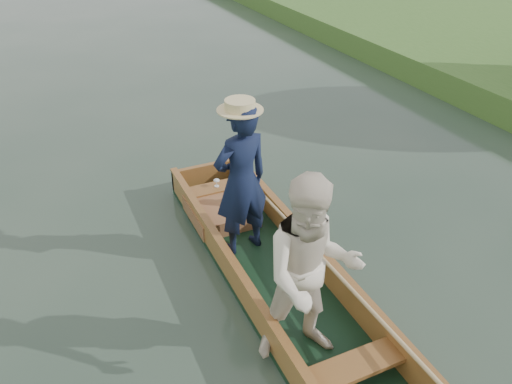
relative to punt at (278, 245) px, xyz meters
name	(u,v)px	position (x,y,z in m)	size (l,w,h in m)	color
ground	(277,283)	(0.13, 0.25, -0.79)	(120.00, 120.00, 0.00)	#283D30
trees_far	(148,18)	(-0.35, 3.48, 1.68)	(21.24, 7.25, 4.46)	#47331E
punt	(278,245)	(0.00, 0.00, 0.00)	(1.34, 5.07, 2.08)	black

